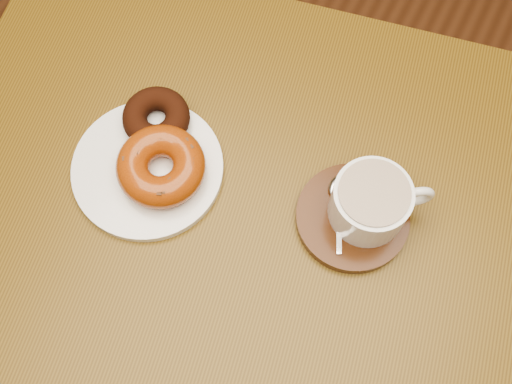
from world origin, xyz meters
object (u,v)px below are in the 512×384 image
at_px(cafe_table, 244,222).
at_px(saucer, 352,218).
at_px(donut_plate, 148,169).
at_px(coffee_cup, 372,202).

bearing_deg(cafe_table, saucer, 0.58).
bearing_deg(donut_plate, cafe_table, 13.49).
relative_size(cafe_table, coffee_cup, 8.01).
distance_m(cafe_table, coffee_cup, 0.25).
relative_size(donut_plate, coffee_cup, 1.70).
height_order(saucer, coffee_cup, coffee_cup).
relative_size(saucer, coffee_cup, 1.23).
height_order(donut_plate, saucer, saucer).
height_order(donut_plate, coffee_cup, coffee_cup).
xyz_separation_m(cafe_table, coffee_cup, (0.16, 0.04, 0.18)).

